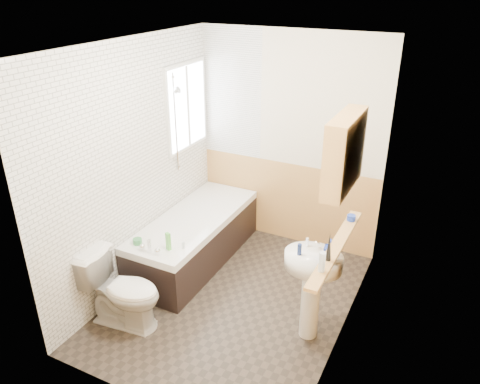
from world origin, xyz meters
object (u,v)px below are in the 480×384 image
sink (312,279)px  medicine_cabinet (344,153)px  pine_shelf (336,247)px  bathtub (195,238)px  toilet (123,291)px

sink → medicine_cabinet: bearing=-16.9°
pine_shelf → sink: bearing=157.9°
bathtub → toilet: 1.22m
toilet → pine_shelf: size_ratio=0.58×
sink → bathtub: bearing=148.7°
bathtub → sink: 1.71m
toilet → medicine_cabinet: medicine_cabinet is taller
medicine_cabinet → bathtub: bearing=160.4°
sink → medicine_cabinet: size_ratio=1.53×
sink → pine_shelf: 0.48m
bathtub → toilet: bearing=-91.4°
bathtub → pine_shelf: bearing=-21.0°
toilet → sink: 1.73m
bathtub → sink: bearing=-20.9°
sink → pine_shelf: pine_shelf is taller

